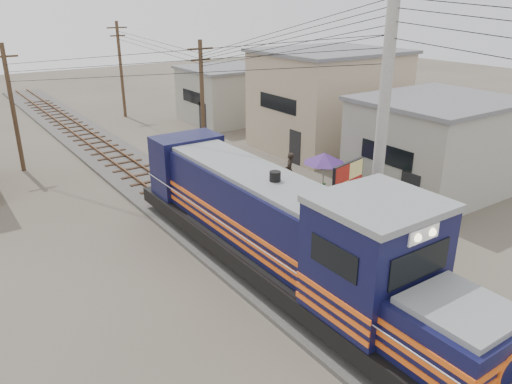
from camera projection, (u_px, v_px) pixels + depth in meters
ground at (287, 283)px, 17.20m from camera, size 120.00×120.00×0.00m
ballast at (164, 193)px, 24.85m from camera, size 3.60×70.00×0.16m
track at (164, 190)px, 24.78m from camera, size 1.15×70.00×0.12m
locomotive at (285, 233)px, 16.67m from camera, size 3.13×17.05×4.23m
utility_pole_main at (382, 130)px, 16.84m from camera, size 0.40×0.40×10.00m
wooden_pole_mid at (202, 99)px, 28.98m from camera, size 1.60×0.24×7.00m
wooden_pole_far at (121, 68)px, 39.79m from camera, size 1.60×0.24×7.50m
wooden_pole_left at (13, 106)px, 27.04m from camera, size 1.60×0.24×7.00m
power_lines at (164, 39)px, 20.89m from camera, size 9.65×19.00×3.30m
shophouse_front at (435, 145)px, 24.70m from camera, size 7.35×6.30×4.70m
shophouse_mid at (328, 99)px, 31.87m from camera, size 8.40×7.35×6.20m
shophouse_back at (227, 94)px, 39.12m from camera, size 6.30×6.30×4.20m
billboard at (348, 182)px, 20.03m from camera, size 1.99×0.55×3.10m
market_umbrella at (324, 158)px, 23.95m from camera, size 2.59×2.59×2.25m
vendor at (289, 170)px, 25.67m from camera, size 0.78×0.78×1.82m
plant_nursery at (335, 199)px, 23.07m from camera, size 3.31×2.14×1.11m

